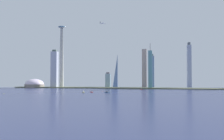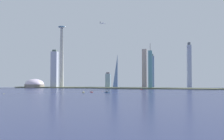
% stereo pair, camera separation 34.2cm
% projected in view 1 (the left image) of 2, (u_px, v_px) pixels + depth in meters
% --- Properties ---
extents(ground_plane, '(6000.00, 6000.00, 0.00)m').
position_uv_depth(ground_plane, '(95.00, 99.00, 476.82)').
color(ground_plane, navy).
extents(waterfront_pier, '(923.94, 60.21, 3.63)m').
position_uv_depth(waterfront_pier, '(126.00, 88.00, 912.37)').
color(waterfront_pier, '#646B4E').
rests_on(waterfront_pier, ground).
extents(observation_tower, '(33.34, 33.34, 362.15)m').
position_uv_depth(observation_tower, '(62.00, 50.00, 1004.49)').
color(observation_tower, beige).
rests_on(observation_tower, ground).
extents(stadium_dome, '(81.15, 81.15, 44.34)m').
position_uv_depth(stadium_dome, '(35.00, 85.00, 993.76)').
color(stadium_dome, gray).
rests_on(stadium_dome, ground).
extents(skyscraper_0, '(15.92, 27.82, 184.26)m').
position_uv_depth(skyscraper_0, '(189.00, 66.00, 950.27)').
color(skyscraper_0, '#9CA7C5').
rests_on(skyscraper_0, ground).
extents(skyscraper_1, '(19.80, 14.85, 63.13)m').
position_uv_depth(skyscraper_1, '(108.00, 80.00, 955.68)').
color(skyscraper_1, '#8EACB5').
rests_on(skyscraper_1, ground).
extents(skyscraper_2, '(17.53, 27.31, 137.72)m').
position_uv_depth(skyscraper_2, '(152.00, 72.00, 960.59)').
color(skyscraper_2, '#637AA2').
rests_on(skyscraper_2, ground).
extents(skyscraper_4, '(26.70, 20.22, 157.47)m').
position_uv_depth(skyscraper_4, '(55.00, 69.00, 975.63)').
color(skyscraper_4, '#B1B7CC').
rests_on(skyscraper_4, ground).
extents(skyscraper_5, '(19.27, 12.01, 161.35)m').
position_uv_depth(skyscraper_5, '(144.00, 68.00, 985.23)').
color(skyscraper_5, '#B8A095').
rests_on(skyscraper_5, ground).
extents(skyscraper_6, '(27.10, 20.50, 139.82)m').
position_uv_depth(skyscraper_6, '(115.00, 71.00, 1010.66)').
color(skyscraper_6, '#607BA8').
rests_on(skyscraper_6, ground).
extents(skyscraper_7, '(14.64, 19.12, 174.09)m').
position_uv_depth(skyscraper_7, '(150.00, 70.00, 899.10)').
color(skyscraper_7, '#579099').
rests_on(skyscraper_7, ground).
extents(boat_0, '(8.10, 3.37, 3.13)m').
position_uv_depth(boat_0, '(141.00, 89.00, 820.69)').
color(boat_0, red).
rests_on(boat_0, ground).
extents(boat_1, '(16.13, 14.90, 9.86)m').
position_uv_depth(boat_1, '(107.00, 92.00, 658.84)').
color(boat_1, '#285283').
rests_on(boat_1, ground).
extents(boat_2, '(12.52, 13.02, 3.15)m').
position_uv_depth(boat_2, '(92.00, 92.00, 681.00)').
color(boat_2, '#AB2825').
rests_on(boat_2, ground).
extents(boat_3, '(10.61, 12.56, 11.19)m').
position_uv_depth(boat_3, '(83.00, 92.00, 657.55)').
color(boat_3, beige).
rests_on(boat_3, ground).
extents(channel_buoy_0, '(1.22, 1.22, 2.76)m').
position_uv_depth(channel_buoy_0, '(102.00, 91.00, 718.02)').
color(channel_buoy_0, '#E54C19').
rests_on(channel_buoy_0, ground).
extents(channel_buoy_1, '(1.13, 1.13, 2.74)m').
position_uv_depth(channel_buoy_1, '(4.00, 93.00, 610.67)').
color(channel_buoy_1, yellow).
rests_on(channel_buoy_1, ground).
extents(airplane, '(21.38, 20.71, 7.18)m').
position_uv_depth(airplane, '(102.00, 23.00, 904.16)').
color(airplane, white).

